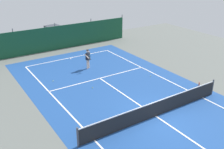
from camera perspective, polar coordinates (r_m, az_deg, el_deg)
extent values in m
plane|color=slate|center=(15.75, 9.44, -8.89)|extent=(36.00, 36.00, 0.00)
cube|color=#1E478C|center=(15.75, 9.44, -8.88)|extent=(11.02, 26.60, 0.01)
cube|color=white|center=(24.86, -9.14, 3.57)|extent=(8.22, 0.10, 0.01)
cube|color=white|center=(13.73, -3.84, -13.99)|extent=(0.10, 23.80, 0.01)
cube|color=white|center=(18.47, 19.01, -4.76)|extent=(0.10, 23.80, 0.01)
cube|color=white|center=(20.29, -2.66, -0.82)|extent=(8.22, 0.10, 0.01)
cube|color=white|center=(15.75, 9.44, -8.86)|extent=(0.10, 12.80, 0.01)
cube|color=white|center=(24.73, -9.00, 3.47)|extent=(0.10, 0.30, 0.01)
cube|color=black|center=(15.51, 9.55, -7.41)|extent=(9.92, 0.03, 0.95)
cube|color=white|center=(15.26, 9.68, -5.80)|extent=(9.92, 0.04, 0.05)
cylinder|color=#47474C|center=(13.09, -7.43, -13.34)|extent=(0.10, 0.10, 1.10)
cylinder|color=#47474C|center=(18.91, 20.94, -2.55)|extent=(0.10, 0.10, 1.10)
cube|color=#14472D|center=(27.21, -12.01, 7.73)|extent=(16.22, 0.06, 2.40)
cylinder|color=#595B60|center=(26.12, -20.38, 6.45)|extent=(0.08, 0.08, 2.70)
cylinder|color=#595B60|center=(27.22, -12.08, 8.06)|extent=(0.08, 0.08, 2.70)
cylinder|color=#595B60|center=(28.86, -4.52, 9.37)|extent=(0.08, 0.08, 2.70)
cylinder|color=#595B60|center=(30.94, 2.17, 10.39)|extent=(0.08, 0.08, 2.70)
cube|color=#234C1E|center=(27.92, -12.36, 6.71)|extent=(14.60, 0.70, 1.10)
cylinder|color=beige|center=(22.16, -5.05, 2.39)|extent=(0.12, 0.12, 0.82)
cylinder|color=beige|center=(22.01, -5.37, 2.23)|extent=(0.12, 0.12, 0.82)
cylinder|color=black|center=(21.91, -5.26, 3.50)|extent=(0.40, 0.40, 0.22)
cube|color=#1E232D|center=(21.85, -5.28, 3.99)|extent=(0.41, 0.33, 0.56)
sphere|color=beige|center=(21.71, -5.32, 5.06)|extent=(0.22, 0.22, 0.22)
cylinder|color=black|center=(21.68, -5.33, 5.29)|extent=(0.23, 0.23, 0.04)
cylinder|color=beige|center=(22.01, -4.92, 4.23)|extent=(0.09, 0.09, 0.58)
cylinder|color=beige|center=(21.60, -5.39, 3.84)|extent=(0.30, 0.52, 0.41)
cylinder|color=black|center=(21.43, -4.82, 3.38)|extent=(0.14, 0.26, 0.13)
torus|color=teal|center=(21.35, -4.84, 3.93)|extent=(0.33, 0.24, 0.29)
sphere|color=#CCDB33|center=(18.79, -4.26, -2.87)|extent=(0.07, 0.07, 0.07)
sphere|color=#CCDB33|center=(20.81, 8.35, -0.34)|extent=(0.07, 0.07, 0.07)
sphere|color=#CCDB33|center=(20.26, -12.65, -1.37)|extent=(0.07, 0.07, 0.07)
cube|color=silver|center=(30.51, -12.33, 8.46)|extent=(2.34, 4.40, 0.80)
cube|color=#2D333D|center=(30.35, -12.44, 9.70)|extent=(1.77, 2.08, 0.56)
cylinder|color=black|center=(29.95, -9.53, 7.60)|extent=(0.30, 0.66, 0.64)
cylinder|color=black|center=(29.10, -12.55, 6.90)|extent=(0.30, 0.66, 0.64)
cylinder|color=black|center=(32.14, -12.01, 8.50)|extent=(0.30, 0.66, 0.64)
cylinder|color=black|center=(31.35, -14.88, 7.85)|extent=(0.30, 0.66, 0.64)
cylinder|color=#D84C38|center=(20.12, 18.36, -1.94)|extent=(0.08, 0.08, 0.24)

